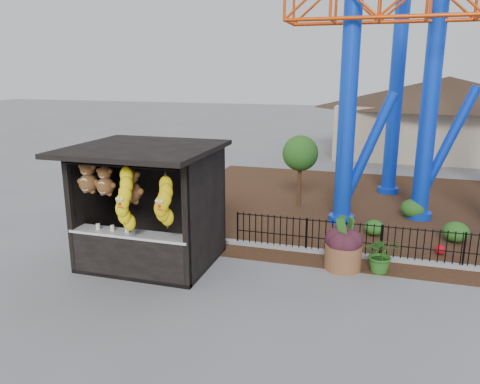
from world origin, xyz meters
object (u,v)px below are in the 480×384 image
(roller_coaster, at_px, (472,22))
(terracotta_planter, at_px, (343,256))
(prize_booth, at_px, (145,209))
(potted_plant, at_px, (382,254))

(roller_coaster, relative_size, terracotta_planter, 11.75)
(terracotta_planter, bearing_deg, prize_booth, -165.24)
(prize_booth, xyz_separation_m, potted_plant, (5.79, 1.33, -1.06))
(terracotta_planter, height_order, potted_plant, potted_plant)
(terracotta_planter, bearing_deg, roller_coaster, 61.78)
(terracotta_planter, bearing_deg, potted_plant, 2.95)
(roller_coaster, xyz_separation_m, terracotta_planter, (-3.25, -6.05, -6.12))
(roller_coaster, relative_size, potted_plant, 11.49)
(prize_booth, bearing_deg, potted_plant, 12.91)
(roller_coaster, bearing_deg, terracotta_planter, -118.22)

